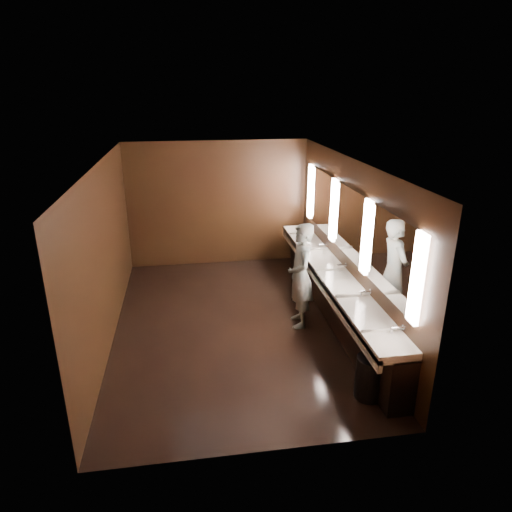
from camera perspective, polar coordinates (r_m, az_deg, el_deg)
The scene contains 10 objects.
floor at distance 8.05m, azimuth -2.88°, elevation -8.46°, with size 6.00×6.00×0.00m, color black.
ceiling at distance 7.13m, azimuth -3.28°, elevation 11.62°, with size 4.00×6.00×0.02m, color #2D2D2B.
wall_back at distance 10.34m, azimuth -4.81°, elevation 6.49°, with size 4.00×0.02×2.80m, color black.
wall_front at distance 4.78m, azimuth 0.74°, elevation -11.07°, with size 4.00×0.02×2.80m, color black.
wall_left at distance 7.56m, azimuth -18.32°, elevation 0.13°, with size 0.02×6.00×2.80m, color black.
wall_right at distance 7.91m, azimuth 11.49°, elevation 1.69°, with size 0.02×6.00×2.80m, color black.
sink_counter at distance 8.18m, azimuth 9.68°, elevation -4.37°, with size 0.55×5.40×1.01m.
mirror_band at distance 7.80m, azimuth 11.54°, elevation 4.12°, with size 0.06×5.03×1.15m.
person at distance 7.69m, azimuth 5.60°, elevation -2.46°, with size 0.66×0.43×1.82m, color #85B8C6.
trash_bin at distance 6.40m, azimuth 14.01°, elevation -14.49°, with size 0.38×0.38×0.59m, color black.
Camera 1 is at (-0.69, -7.01, 3.91)m, focal length 32.00 mm.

